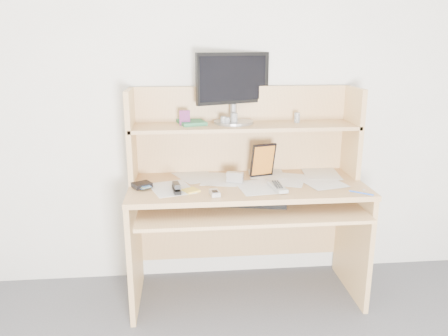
{
  "coord_description": "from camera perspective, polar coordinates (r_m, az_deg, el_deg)",
  "views": [
    {
      "loc": [
        -0.37,
        -0.98,
        1.54
      ],
      "look_at": [
        -0.14,
        1.43,
        0.86
      ],
      "focal_mm": 35.0,
      "sensor_mm": 36.0,
      "label": 1
    }
  ],
  "objects": [
    {
      "name": "keyboard",
      "position": [
        2.58,
        2.78,
        -4.23
      ],
      "size": [
        0.51,
        0.27,
        0.03
      ],
      "rotation": [
        0.0,
        0.0,
        -0.21
      ],
      "color": "black",
      "rests_on": "desk"
    },
    {
      "name": "chip_stack_c",
      "position": [
        2.66,
        0.4,
        6.15
      ],
      "size": [
        0.05,
        0.05,
        0.05
      ],
      "primitive_type": "cylinder",
      "rotation": [
        0.0,
        0.0,
        -0.24
      ],
      "color": "black",
      "rests_on": "desk"
    },
    {
      "name": "wallet",
      "position": [
        2.57,
        -10.68,
        -2.18
      ],
      "size": [
        0.13,
        0.12,
        0.03
      ],
      "primitive_type": "cube",
      "rotation": [
        0.0,
        0.0,
        0.52
      ],
      "color": "black",
      "rests_on": "paper_clutter"
    },
    {
      "name": "blue_pen",
      "position": [
        2.53,
        17.51,
        -3.13
      ],
      "size": [
        0.11,
        0.09,
        0.01
      ],
      "primitive_type": "cylinder",
      "rotation": [
        1.57,
        0.0,
        0.89
      ],
      "color": "blue",
      "rests_on": "paper_clutter"
    },
    {
      "name": "desk",
      "position": [
        2.71,
        2.78,
        -2.64
      ],
      "size": [
        1.4,
        0.7,
        1.3
      ],
      "color": "tan",
      "rests_on": "floor"
    },
    {
      "name": "card_box",
      "position": [
        2.66,
        -5.15,
        6.55
      ],
      "size": [
        0.07,
        0.02,
        0.09
      ],
      "primitive_type": "cube",
      "rotation": [
        0.0,
        0.0,
        0.03
      ],
      "color": "maroon",
      "rests_on": "desk"
    },
    {
      "name": "chip_stack_d",
      "position": [
        2.78,
        9.52,
        6.5
      ],
      "size": [
        0.04,
        0.04,
        0.06
      ],
      "primitive_type": "cylinder",
      "rotation": [
        0.0,
        0.0,
        0.15
      ],
      "color": "white",
      "rests_on": "desk"
    },
    {
      "name": "paper_clutter",
      "position": [
        2.61,
        3.05,
        -1.98
      ],
      "size": [
        1.32,
        0.54,
        0.01
      ],
      "primitive_type": "cube",
      "color": "silver",
      "rests_on": "desk"
    },
    {
      "name": "digital_camera",
      "position": [
        2.61,
        1.46,
        -1.19
      ],
      "size": [
        0.11,
        0.07,
        0.06
      ],
      "primitive_type": "cube",
      "rotation": [
        0.0,
        0.0,
        -0.33
      ],
      "color": "#B2B2B4",
      "rests_on": "paper_clutter"
    },
    {
      "name": "chip_stack_b",
      "position": [
        2.67,
        1.33,
        6.44
      ],
      "size": [
        0.05,
        0.05,
        0.07
      ],
      "primitive_type": "cylinder",
      "rotation": [
        0.0,
        0.0,
        -0.31
      ],
      "color": "white",
      "rests_on": "desk"
    },
    {
      "name": "sticky_note_pad",
      "position": [
        2.48,
        -4.32,
        -2.93
      ],
      "size": [
        0.11,
        0.11,
        0.01
      ],
      "primitive_type": "cube",
      "rotation": [
        0.0,
        0.0,
        0.52
      ],
      "color": "yellow",
      "rests_on": "desk"
    },
    {
      "name": "chip_stack_a",
      "position": [
        2.66,
        -0.05,
        6.2
      ],
      "size": [
        0.05,
        0.05,
        0.05
      ],
      "primitive_type": "cylinder",
      "rotation": [
        0.0,
        0.0,
        0.32
      ],
      "color": "black",
      "rests_on": "desk"
    },
    {
      "name": "monitor",
      "position": [
        2.71,
        1.23,
        10.67
      ],
      "size": [
        0.47,
        0.26,
        0.43
      ],
      "rotation": [
        0.0,
        0.0,
        0.39
      ],
      "color": "#9E9FA3",
      "rests_on": "desk"
    },
    {
      "name": "shelf_book",
      "position": [
        2.71,
        -4.28,
        5.99
      ],
      "size": [
        0.19,
        0.23,
        0.02
      ],
      "primitive_type": "cube",
      "rotation": [
        0.0,
        0.0,
        0.25
      ],
      "color": "#378952",
      "rests_on": "desk"
    },
    {
      "name": "stapler",
      "position": [
        2.47,
        -6.24,
        -2.48
      ],
      "size": [
        0.06,
        0.15,
        0.04
      ],
      "primitive_type": "cube",
      "rotation": [
        0.0,
        0.0,
        0.13
      ],
      "color": "black",
      "rests_on": "paper_clutter"
    },
    {
      "name": "back_wall",
      "position": [
        2.82,
        2.24,
        9.67
      ],
      "size": [
        3.6,
        0.04,
        2.5
      ],
      "primitive_type": "cube",
      "color": "white",
      "rests_on": "floor"
    },
    {
      "name": "game_case",
      "position": [
        2.71,
        5.12,
        1.02
      ],
      "size": [
        0.15,
        0.06,
        0.21
      ],
      "primitive_type": "cube",
      "rotation": [
        0.0,
        0.0,
        0.28
      ],
      "color": "black",
      "rests_on": "paper_clutter"
    },
    {
      "name": "flip_phone",
      "position": [
        2.4,
        -1.24,
        -3.17
      ],
      "size": [
        0.06,
        0.1,
        0.02
      ],
      "primitive_type": "cube",
      "rotation": [
        0.0,
        0.0,
        0.14
      ],
      "color": "#BDBCBF",
      "rests_on": "paper_clutter"
    },
    {
      "name": "tv_remote",
      "position": [
        2.52,
        6.98,
        -2.43
      ],
      "size": [
        0.09,
        0.2,
        0.02
      ],
      "primitive_type": "cube",
      "rotation": [
        0.0,
        0.0,
        0.17
      ],
      "color": "#A6A6A1",
      "rests_on": "paper_clutter"
    }
  ]
}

